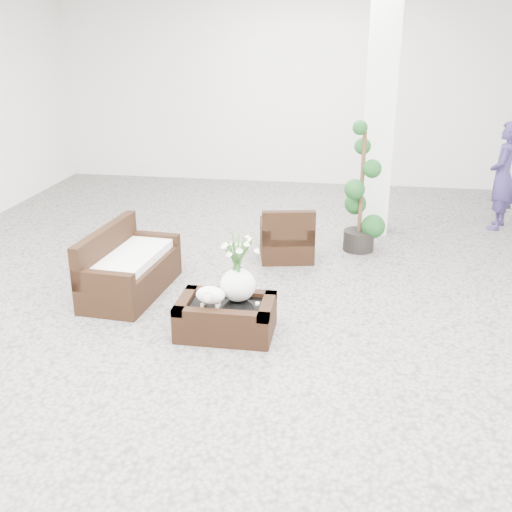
# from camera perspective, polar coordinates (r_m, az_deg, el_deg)

# --- Properties ---
(ground) EXTENTS (11.00, 11.00, 0.00)m
(ground) POSITION_cam_1_polar(r_m,az_deg,el_deg) (6.53, 0.14, -4.79)
(ground) COLOR gray
(ground) RESTS_ON ground
(column) EXTENTS (0.40, 0.40, 3.50)m
(column) POSITION_cam_1_polar(r_m,az_deg,el_deg) (8.69, 11.24, 13.28)
(column) COLOR white
(column) RESTS_ON ground
(coffee_table) EXTENTS (0.90, 0.60, 0.31)m
(coffee_table) POSITION_cam_1_polar(r_m,az_deg,el_deg) (5.97, -2.76, -5.71)
(coffee_table) COLOR black
(coffee_table) RESTS_ON ground
(sheep_figurine) EXTENTS (0.28, 0.23, 0.21)m
(sheep_figurine) POSITION_cam_1_polar(r_m,az_deg,el_deg) (5.79, -4.17, -3.74)
(sheep_figurine) COLOR white
(sheep_figurine) RESTS_ON coffee_table
(planter_narcissus) EXTENTS (0.44, 0.44, 0.80)m
(planter_narcissus) POSITION_cam_1_polar(r_m,az_deg,el_deg) (5.82, -1.68, -0.44)
(planter_narcissus) COLOR white
(planter_narcissus) RESTS_ON coffee_table
(tealight) EXTENTS (0.04, 0.04, 0.03)m
(tealight) POSITION_cam_1_polar(r_m,az_deg,el_deg) (5.86, 0.13, -4.34)
(tealight) COLOR white
(tealight) RESTS_ON coffee_table
(armchair) EXTENTS (0.75, 0.73, 0.68)m
(armchair) POSITION_cam_1_polar(r_m,az_deg,el_deg) (7.80, 2.81, 2.21)
(armchair) COLOR black
(armchair) RESTS_ON ground
(loveseat) EXTENTS (0.76, 1.41, 0.73)m
(loveseat) POSITION_cam_1_polar(r_m,az_deg,el_deg) (6.90, -11.39, -0.52)
(loveseat) COLOR black
(loveseat) RESTS_ON ground
(topiary) EXTENTS (0.44, 0.44, 1.65)m
(topiary) POSITION_cam_1_polar(r_m,az_deg,el_deg) (8.04, 9.60, 6.08)
(topiary) COLOR #133D16
(topiary) RESTS_ON ground
(shopper) EXTENTS (0.54, 0.65, 1.53)m
(shopper) POSITION_cam_1_polar(r_m,az_deg,el_deg) (9.51, 21.58, 6.79)
(shopper) COLOR navy
(shopper) RESTS_ON ground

